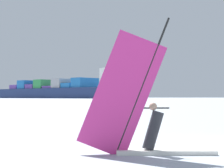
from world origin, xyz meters
The scene contains 2 objects.
windsurfer centered at (-2.38, -2.06, 0.91)m, with size 3.83×1.03×3.92m.
cargo_ship centered at (-134.70, 428.76, 8.90)m, with size 197.83×147.25×36.13m.
Camera 1 is at (-1.44, -13.14, 1.58)m, focal length 64.38 mm.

